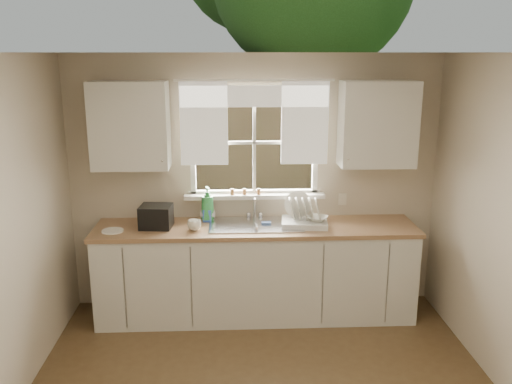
{
  "coord_description": "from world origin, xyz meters",
  "views": [
    {
      "loc": [
        -0.22,
        -3.18,
        2.5
      ],
      "look_at": [
        0.0,
        1.65,
        1.25
      ],
      "focal_mm": 38.0,
      "sensor_mm": 36.0,
      "label": 1
    }
  ],
  "objects_px": {
    "dish_rack": "(304,217)",
    "soap_bottle_a": "(207,204)",
    "cup": "(194,225)",
    "black_appliance": "(156,216)"
  },
  "relations": [
    {
      "from": "dish_rack",
      "to": "soap_bottle_a",
      "type": "relative_size",
      "value": 1.34
    },
    {
      "from": "dish_rack",
      "to": "cup",
      "type": "height_order",
      "value": "dish_rack"
    },
    {
      "from": "dish_rack",
      "to": "cup",
      "type": "distance_m",
      "value": 1.04
    },
    {
      "from": "cup",
      "to": "black_appliance",
      "type": "relative_size",
      "value": 0.43
    },
    {
      "from": "dish_rack",
      "to": "black_appliance",
      "type": "distance_m",
      "value": 1.39
    },
    {
      "from": "soap_bottle_a",
      "to": "black_appliance",
      "type": "height_order",
      "value": "soap_bottle_a"
    },
    {
      "from": "cup",
      "to": "black_appliance",
      "type": "bearing_deg",
      "value": 164.06
    },
    {
      "from": "soap_bottle_a",
      "to": "black_appliance",
      "type": "distance_m",
      "value": 0.51
    },
    {
      "from": "dish_rack",
      "to": "soap_bottle_a",
      "type": "height_order",
      "value": "soap_bottle_a"
    },
    {
      "from": "black_appliance",
      "to": "cup",
      "type": "bearing_deg",
      "value": -10.99
    }
  ]
}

